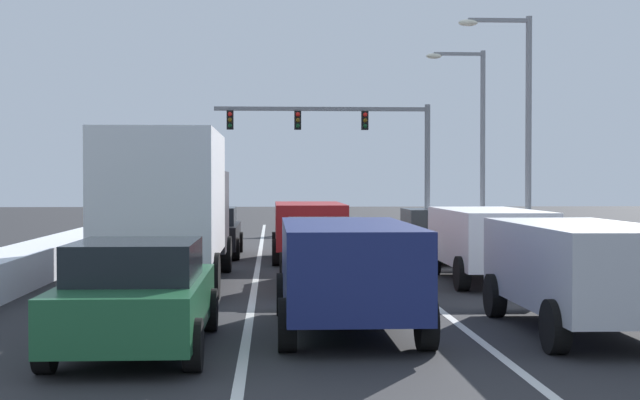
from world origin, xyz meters
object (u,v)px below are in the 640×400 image
at_px(suv_white_right_lane_second, 488,238).
at_px(sedan_black_left_lane_third, 209,231).
at_px(sedan_green_left_lane_nearest, 137,295).
at_px(street_lamp_right_mid, 519,109).
at_px(suv_navy_center_lane_nearest, 347,266).
at_px(suv_silver_right_lane_nearest, 584,267).
at_px(street_lamp_right_far, 475,124).
at_px(sedan_maroon_center_lane_second, 326,253).
at_px(sedan_tan_right_lane_third, 433,234).
at_px(traffic_light_gantry, 353,133).
at_px(suv_red_center_lane_third, 309,226).
at_px(box_truck_left_lane_second, 168,200).

xyz_separation_m(suv_white_right_lane_second, sedan_black_left_lane_third, (-6.90, 7.68, -0.25)).
bearing_deg(sedan_green_left_lane_nearest, street_lamp_right_mid, 61.94).
bearing_deg(sedan_green_left_lane_nearest, suv_navy_center_lane_nearest, 25.62).
bearing_deg(suv_silver_right_lane_nearest, street_lamp_right_far, 81.04).
distance_m(sedan_green_left_lane_nearest, sedan_black_left_lane_third, 15.90).
xyz_separation_m(suv_silver_right_lane_nearest, sedan_maroon_center_lane_second, (-3.58, 6.18, -0.25)).
xyz_separation_m(suv_silver_right_lane_nearest, sedan_tan_right_lane_third, (-0.07, 12.91, -0.25)).
xyz_separation_m(traffic_light_gantry, street_lamp_right_mid, (4.74, -14.04, 0.17)).
distance_m(suv_navy_center_lane_nearest, suv_red_center_lane_third, 12.82).
distance_m(suv_navy_center_lane_nearest, street_lamp_right_far, 28.03).
height_order(suv_white_right_lane_second, sedan_black_left_lane_third, suv_white_right_lane_second).
distance_m(sedan_tan_right_lane_third, traffic_light_gantry, 20.47).
bearing_deg(sedan_tan_right_lane_third, street_lamp_right_far, 72.92).
height_order(suv_white_right_lane_second, street_lamp_right_mid, street_lamp_right_mid).
height_order(sedan_maroon_center_lane_second, sedan_black_left_lane_third, same).
relative_size(sedan_maroon_center_lane_second, suv_red_center_lane_third, 0.92).
height_order(sedan_tan_right_lane_third, box_truck_left_lane_second, box_truck_left_lane_second).
height_order(suv_white_right_lane_second, suv_navy_center_lane_nearest, same).
distance_m(suv_white_right_lane_second, traffic_light_gantry, 26.14).
height_order(suv_red_center_lane_third, sedan_green_left_lane_nearest, suv_red_center_lane_third).
distance_m(traffic_light_gantry, street_lamp_right_far, 7.77).
distance_m(suv_white_right_lane_second, street_lamp_right_far, 20.62).
relative_size(suv_silver_right_lane_nearest, suv_red_center_lane_third, 1.00).
xyz_separation_m(suv_red_center_lane_third, sedan_green_left_lane_nearest, (-2.94, -14.27, -0.25)).
xyz_separation_m(suv_silver_right_lane_nearest, street_lamp_right_mid, (4.07, 18.94, 3.89)).
bearing_deg(sedan_tan_right_lane_third, box_truck_left_lane_second, -138.65).
distance_m(sedan_tan_right_lane_third, suv_navy_center_lane_nearest, 13.06).
xyz_separation_m(suv_silver_right_lane_nearest, box_truck_left_lane_second, (-7.06, 6.75, 0.88)).
relative_size(suv_navy_center_lane_nearest, sedan_black_left_lane_third, 1.09).
height_order(suv_white_right_lane_second, sedan_green_left_lane_nearest, suv_white_right_lane_second).
bearing_deg(street_lamp_right_mid, suv_red_center_lane_third, -143.29).
relative_size(sedan_green_left_lane_nearest, traffic_light_gantry, 0.41).
height_order(sedan_tan_right_lane_third, suv_navy_center_lane_nearest, suv_navy_center_lane_nearest).
bearing_deg(suv_silver_right_lane_nearest, box_truck_left_lane_second, 136.27).
bearing_deg(suv_red_center_lane_third, box_truck_left_lane_second, -117.85).
xyz_separation_m(suv_navy_center_lane_nearest, sedan_black_left_lane_third, (-3.10, 14.46, -0.25)).
bearing_deg(sedan_black_left_lane_third, suv_silver_right_lane_nearest, -65.62).
bearing_deg(sedan_tan_right_lane_third, suv_white_right_lane_second, -87.38).
distance_m(suv_red_center_lane_third, sedan_black_left_lane_third, 3.45).
bearing_deg(sedan_green_left_lane_nearest, suv_white_right_lane_second, 50.36).
bearing_deg(suv_red_center_lane_third, street_lamp_right_mid, 36.71).
bearing_deg(street_lamp_right_far, sedan_tan_right_lane_third, -107.08).
bearing_deg(suv_silver_right_lane_nearest, suv_white_right_lane_second, 88.41).
distance_m(sedan_tan_right_lane_third, sedan_black_left_lane_third, 6.90).
distance_m(suv_silver_right_lane_nearest, sedan_tan_right_lane_third, 12.91).
bearing_deg(sedan_tan_right_lane_third, traffic_light_gantry, 91.72).
height_order(suv_silver_right_lane_nearest, traffic_light_gantry, traffic_light_gantry).
bearing_deg(suv_white_right_lane_second, street_lamp_right_mid, 71.86).
height_order(suv_red_center_lane_third, street_lamp_right_far, street_lamp_right_far).
height_order(suv_silver_right_lane_nearest, suv_navy_center_lane_nearest, same).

